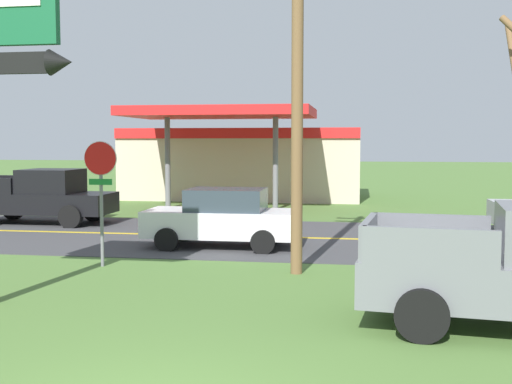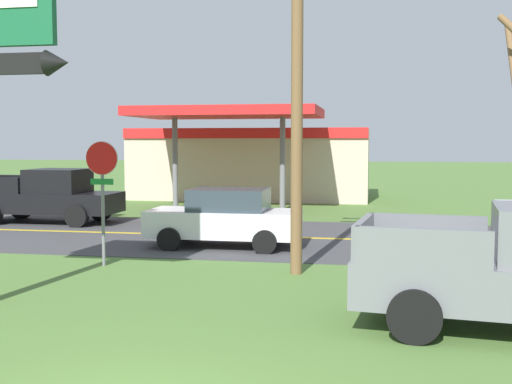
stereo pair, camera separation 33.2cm
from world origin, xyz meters
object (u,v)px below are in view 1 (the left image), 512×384
Objects in this scene: pickup_black_on_road at (42,197)px; car_white_mid_lane at (223,218)px; utility_pole at (298,44)px; gas_station at (244,161)px; stop_sign at (101,181)px.

pickup_black_on_road is 8.47m from car_white_mid_lane.
utility_pole is 12.83m from pickup_black_on_road.
car_white_mid_lane is (2.21, -15.59, -1.11)m from gas_station.
gas_station is (0.03, 18.68, -0.08)m from stop_sign.
car_white_mid_lane is (7.47, -4.00, -0.13)m from pickup_black_on_road.
stop_sign is 0.70× the size of car_white_mid_lane.
stop_sign is 8.88m from pickup_black_on_road.
pickup_black_on_road is at bearing 143.90° from utility_pole.
gas_station is at bearing 103.68° from utility_pole.
gas_station is at bearing 89.90° from stop_sign.
stop_sign is 18.68m from gas_station.
gas_station reaches higher than car_white_mid_lane.
utility_pole is at bearing -0.88° from stop_sign.
pickup_black_on_road is at bearing 151.82° from car_white_mid_lane.
gas_station reaches higher than pickup_black_on_road.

